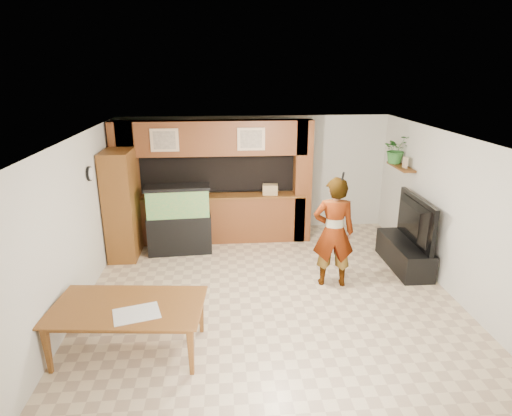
{
  "coord_description": "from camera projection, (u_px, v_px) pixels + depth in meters",
  "views": [
    {
      "loc": [
        -0.73,
        -6.21,
        3.6
      ],
      "look_at": [
        -0.18,
        0.6,
        1.35
      ],
      "focal_mm": 30.0,
      "sensor_mm": 36.0,
      "label": 1
    }
  ],
  "objects": [
    {
      "name": "counter_box",
      "position": [
        270.0,
        189.0,
        9.04
      ],
      "size": [
        0.34,
        0.25,
        0.21
      ],
      "primitive_type": "cube",
      "rotation": [
        0.0,
        0.0,
        -0.12
      ],
      "color": "#9F8256",
      "rests_on": "partition"
    },
    {
      "name": "partition",
      "position": [
        213.0,
        181.0,
        9.08
      ],
      "size": [
        4.2,
        0.99,
        2.6
      ],
      "color": "brown",
      "rests_on": "floor"
    },
    {
      "name": "wall_right",
      "position": [
        456.0,
        218.0,
        6.88
      ],
      "size": [
        0.0,
        6.5,
        6.5
      ],
      "primitive_type": "plane",
      "rotation": [
        1.57,
        0.0,
        -1.57
      ],
      "color": "beige",
      "rests_on": "floor"
    },
    {
      "name": "wall_left",
      "position": [
        73.0,
        228.0,
        6.43
      ],
      "size": [
        0.0,
        6.5,
        6.5
      ],
      "primitive_type": "plane",
      "rotation": [
        1.57,
        0.0,
        1.57
      ],
      "color": "beige",
      "rests_on": "floor"
    },
    {
      "name": "wall_shelf",
      "position": [
        401.0,
        167.0,
        8.59
      ],
      "size": [
        0.25,
        0.9,
        0.04
      ],
      "primitive_type": "cube",
      "color": "brown",
      "rests_on": "wall_right"
    },
    {
      "name": "floor",
      "position": [
        270.0,
        296.0,
        7.06
      ],
      "size": [
        6.5,
        6.5,
        0.0
      ],
      "primitive_type": "plane",
      "color": "beige",
      "rests_on": "ground"
    },
    {
      "name": "aquarium",
      "position": [
        179.0,
        220.0,
        8.57
      ],
      "size": [
        1.26,
        0.47,
        1.4
      ],
      "rotation": [
        0.0,
        0.0,
        0.07
      ],
      "color": "black",
      "rests_on": "floor"
    },
    {
      "name": "ceiling",
      "position": [
        272.0,
        139.0,
        6.25
      ],
      "size": [
        6.5,
        6.5,
        0.0
      ],
      "primitive_type": "plane",
      "color": "white",
      "rests_on": "wall_back"
    },
    {
      "name": "pantry_cabinet",
      "position": [
        122.0,
        205.0,
        8.27
      ],
      "size": [
        0.53,
        0.87,
        2.13
      ],
      "primitive_type": "cube",
      "color": "brown",
      "rests_on": "floor"
    },
    {
      "name": "trash_can",
      "position": [
        108.0,
        307.0,
        6.28
      ],
      "size": [
        0.27,
        0.27,
        0.5
      ],
      "primitive_type": "cylinder",
      "color": "#B2B2B7",
      "rests_on": "floor"
    },
    {
      "name": "wall_clock",
      "position": [
        90.0,
        174.0,
        7.19
      ],
      "size": [
        0.05,
        0.25,
        0.25
      ],
      "color": "black",
      "rests_on": "wall_left"
    },
    {
      "name": "newspaper_a",
      "position": [
        137.0,
        314.0,
        5.31
      ],
      "size": [
        0.65,
        0.55,
        0.01
      ],
      "primitive_type": "cube",
      "rotation": [
        0.0,
        0.0,
        0.29
      ],
      "color": "silver",
      "rests_on": "dining_table"
    },
    {
      "name": "photo_frame",
      "position": [
        405.0,
        162.0,
        8.38
      ],
      "size": [
        0.04,
        0.16,
        0.22
      ],
      "primitive_type": "cube",
      "rotation": [
        0.0,
        0.0,
        0.06
      ],
      "color": "tan",
      "rests_on": "wall_shelf"
    },
    {
      "name": "tv_stand",
      "position": [
        404.0,
        254.0,
        8.06
      ],
      "size": [
        0.55,
        1.51,
        0.5
      ],
      "primitive_type": "cube",
      "color": "black",
      "rests_on": "floor"
    },
    {
      "name": "potted_plant",
      "position": [
        396.0,
        149.0,
        8.73
      ],
      "size": [
        0.64,
        0.59,
        0.59
      ],
      "primitive_type": "imported",
      "rotation": [
        0.0,
        0.0,
        0.3
      ],
      "color": "#2E6D2B",
      "rests_on": "wall_shelf"
    },
    {
      "name": "microphone",
      "position": [
        343.0,
        177.0,
        6.73
      ],
      "size": [
        0.04,
        0.1,
        0.16
      ],
      "primitive_type": "cylinder",
      "rotation": [
        0.44,
        0.0,
        0.0
      ],
      "color": "black",
      "rests_on": "person"
    },
    {
      "name": "television",
      "position": [
        408.0,
        220.0,
        7.85
      ],
      "size": [
        0.23,
        1.5,
        0.86
      ],
      "primitive_type": "imported",
      "rotation": [
        0.0,
        0.0,
        1.55
      ],
      "color": "black",
      "rests_on": "tv_stand"
    },
    {
      "name": "wall_back",
      "position": [
        255.0,
        174.0,
        9.73
      ],
      "size": [
        6.0,
        0.0,
        6.0
      ],
      "primitive_type": "plane",
      "rotation": [
        1.57,
        0.0,
        0.0
      ],
      "color": "beige",
      "rests_on": "floor"
    },
    {
      "name": "dining_table",
      "position": [
        129.0,
        330.0,
        5.57
      ],
      "size": [
        2.04,
        1.26,
        0.68
      ],
      "primitive_type": "imported",
      "rotation": [
        0.0,
        0.0,
        -0.09
      ],
      "color": "brown",
      "rests_on": "floor"
    },
    {
      "name": "person",
      "position": [
        334.0,
        232.0,
        7.19
      ],
      "size": [
        0.75,
        0.54,
        1.92
      ],
      "primitive_type": "imported",
      "rotation": [
        0.0,
        0.0,
        3.02
      ],
      "color": "#8E774E",
      "rests_on": "floor"
    }
  ]
}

